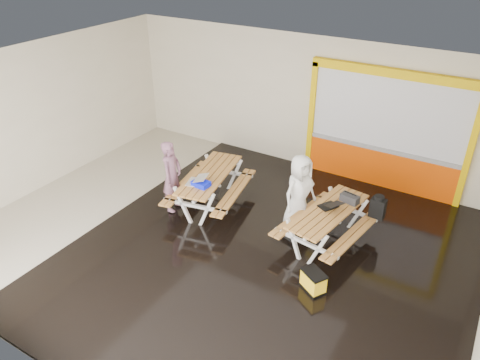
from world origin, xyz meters
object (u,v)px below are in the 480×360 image
Objects in this scene: toolbox at (350,198)px; dark_case at (292,235)px; person_left at (172,176)px; laptop_right at (330,205)px; person_right at (299,192)px; backpack at (378,207)px; picnic_table_left at (210,181)px; laptop_left at (197,180)px; blue_pouch at (201,184)px; picnic_table_right at (328,218)px; fluke_bag at (313,281)px.

dark_case is at bearing -141.52° from toolbox.
person_left is 3.05× the size of laptop_right.
person_right is 0.92m from dark_case.
picnic_table_left is at bearing -168.06° from backpack.
laptop_left is (0.60, 0.10, 0.02)m from person_left.
picnic_table_left is 0.88m from person_left.
person_right is 1.62m from backpack.
person_right is (2.68, 0.90, -0.03)m from person_left.
person_left reaches higher than laptop_right.
blue_pouch is 0.99× the size of dark_case.
person_right is 3.07× the size of laptop_right.
dark_case is (-0.65, -0.31, -0.77)m from laptop_right.
laptop_right is 1.08× the size of backpack.
backpack is (3.63, 0.77, 0.09)m from picnic_table_left.
toolbox is (2.94, 1.07, -0.00)m from blue_pouch.
laptop_left is 3.26m from toolbox.
blue_pouch is at bearing -168.16° from picnic_table_right.
laptop_right reaches higher than picnic_table_left.
picnic_table_right is at bearing 17.67° from dark_case.
person_right reaches higher than blue_pouch.
person_left reaches higher than fluke_bag.
laptop_left is 0.95× the size of fluke_bag.
fluke_bag is at bearing -126.46° from person_right.
laptop_right is (2.84, 0.61, -0.04)m from laptop_left.
person_left is 2.83m from person_right.
picnic_table_left is at bearing 89.08° from laptop_left.
picnic_table_right is (2.85, 0.02, -0.03)m from picnic_table_left.
backpack is (4.23, 1.36, -0.15)m from person_left.
fluke_bag is at bearing -23.99° from picnic_table_left.
picnic_table_left is 0.56m from laptop_left.
person_right reaches higher than toolbox.
person_right is 2.15m from fluke_bag.
picnic_table_right is 3.52m from person_left.
laptop_left is at bearing 132.08° from person_right.
person_left reaches higher than toolbox.
person_right is at bearing 122.56° from fluke_bag.
picnic_table_left is 6.51× the size of dark_case.
toolbox is 0.61m from backpack.
picnic_table_left is 2.85m from picnic_table_right.
toolbox reaches higher than picnic_table_left.
picnic_table_right is at bearing -84.36° from laptop_right.
person_right reaches higher than picnic_table_right.
person_left reaches higher than laptop_left.
person_left reaches higher than person_right.
dark_case is at bearing 7.74° from laptop_left.
backpack is 0.92× the size of fluke_bag.
person_left is 3.93m from fluke_bag.
laptop_left is at bearing 163.82° from fluke_bag.
fluke_bag is at bearing -76.94° from picnic_table_right.
person_right is at bearing -81.99° from person_left.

